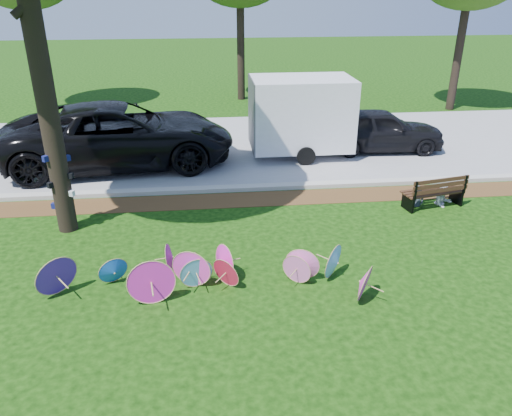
{
  "coord_description": "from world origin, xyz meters",
  "views": [
    {
      "loc": [
        -0.54,
        -7.84,
        5.46
      ],
      "look_at": [
        0.5,
        2.0,
        0.9
      ],
      "focal_mm": 35.0,
      "sensor_mm": 36.0,
      "label": 1
    }
  ],
  "objects_px": {
    "black_van": "(120,135)",
    "person_right": "(445,185)",
    "dark_pickup": "(380,130)",
    "park_bench": "(433,191)",
    "person_left": "(420,186)",
    "parasol_pile": "(208,271)",
    "cargo_trailer": "(301,113)"
  },
  "relations": [
    {
      "from": "park_bench",
      "to": "dark_pickup",
      "type": "bearing_deg",
      "value": 76.94
    },
    {
      "from": "person_left",
      "to": "park_bench",
      "type": "bearing_deg",
      "value": -31.63
    },
    {
      "from": "dark_pickup",
      "to": "park_bench",
      "type": "distance_m",
      "value": 4.71
    },
    {
      "from": "cargo_trailer",
      "to": "person_right",
      "type": "bearing_deg",
      "value": -55.88
    },
    {
      "from": "black_van",
      "to": "person_right",
      "type": "bearing_deg",
      "value": -120.46
    },
    {
      "from": "person_left",
      "to": "parasol_pile",
      "type": "bearing_deg",
      "value": -173.08
    },
    {
      "from": "black_van",
      "to": "person_left",
      "type": "bearing_deg",
      "value": -122.3
    },
    {
      "from": "park_bench",
      "to": "parasol_pile",
      "type": "bearing_deg",
      "value": -162.87
    },
    {
      "from": "dark_pickup",
      "to": "person_left",
      "type": "bearing_deg",
      "value": 176.76
    },
    {
      "from": "black_van",
      "to": "person_right",
      "type": "xyz_separation_m",
      "value": [
        8.85,
        -4.05,
        -0.43
      ]
    },
    {
      "from": "park_bench",
      "to": "person_right",
      "type": "distance_m",
      "value": 0.37
    },
    {
      "from": "dark_pickup",
      "to": "person_left",
      "type": "height_order",
      "value": "dark_pickup"
    },
    {
      "from": "parasol_pile",
      "to": "cargo_trailer",
      "type": "xyz_separation_m",
      "value": [
        3.24,
        7.72,
        1.07
      ]
    },
    {
      "from": "person_right",
      "to": "parasol_pile",
      "type": "bearing_deg",
      "value": -163.43
    },
    {
      "from": "black_van",
      "to": "person_right",
      "type": "relative_size",
      "value": 6.44
    },
    {
      "from": "cargo_trailer",
      "to": "person_left",
      "type": "xyz_separation_m",
      "value": [
        2.31,
        -4.45,
        -0.89
      ]
    },
    {
      "from": "dark_pickup",
      "to": "park_bench",
      "type": "bearing_deg",
      "value": -178.94
    },
    {
      "from": "black_van",
      "to": "dark_pickup",
      "type": "bearing_deg",
      "value": -91.89
    },
    {
      "from": "black_van",
      "to": "person_left",
      "type": "xyz_separation_m",
      "value": [
        8.15,
        -4.05,
        -0.44
      ]
    },
    {
      "from": "black_van",
      "to": "park_bench",
      "type": "distance_m",
      "value": 9.45
    },
    {
      "from": "black_van",
      "to": "park_bench",
      "type": "height_order",
      "value": "black_van"
    },
    {
      "from": "black_van",
      "to": "park_bench",
      "type": "bearing_deg",
      "value": -121.62
    },
    {
      "from": "black_van",
      "to": "park_bench",
      "type": "relative_size",
      "value": 4.27
    },
    {
      "from": "park_bench",
      "to": "person_left",
      "type": "distance_m",
      "value": 0.37
    },
    {
      "from": "black_van",
      "to": "cargo_trailer",
      "type": "distance_m",
      "value": 5.87
    },
    {
      "from": "cargo_trailer",
      "to": "person_right",
      "type": "xyz_separation_m",
      "value": [
        3.01,
        -4.45,
        -0.89
      ]
    },
    {
      "from": "dark_pickup",
      "to": "park_bench",
      "type": "relative_size",
      "value": 2.59
    },
    {
      "from": "park_bench",
      "to": "person_left",
      "type": "bearing_deg",
      "value": 160.46
    },
    {
      "from": "park_bench",
      "to": "black_van",
      "type": "bearing_deg",
      "value": 142.85
    },
    {
      "from": "dark_pickup",
      "to": "black_van",
      "type": "bearing_deg",
      "value": 96.7
    },
    {
      "from": "black_van",
      "to": "person_right",
      "type": "height_order",
      "value": "black_van"
    },
    {
      "from": "person_left",
      "to": "person_right",
      "type": "relative_size",
      "value": 0.99
    }
  ]
}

